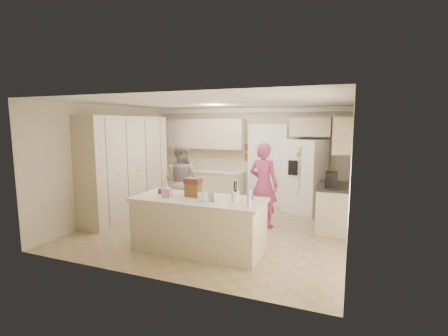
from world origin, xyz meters
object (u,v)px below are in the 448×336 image
at_px(teen_boy, 181,181).
at_px(teen_girl, 263,185).
at_px(utensil_crock, 235,196).
at_px(coffee_maker, 331,179).
at_px(tissue_box, 167,193).
at_px(refrigerator, 304,176).
at_px(island_base, 199,225).
at_px(dollhouse_body, 193,190).

bearing_deg(teen_boy, teen_girl, -173.88).
height_order(utensil_crock, teen_girl, teen_girl).
distance_m(coffee_maker, tissue_box, 3.28).
relative_size(refrigerator, teen_boy, 1.03).
relative_size(utensil_crock, teen_girl, 0.08).
bearing_deg(teen_girl, island_base, 79.09).
relative_size(utensil_crock, teen_boy, 0.09).
relative_size(coffee_maker, utensil_crock, 2.00).
height_order(utensil_crock, tissue_box, utensil_crock).
bearing_deg(refrigerator, coffee_maker, -36.34).
bearing_deg(island_base, dollhouse_body, 146.31).
height_order(tissue_box, teen_boy, teen_boy).
distance_m(utensil_crock, teen_boy, 2.37).
xyz_separation_m(island_base, teen_girl, (0.70, 1.69, 0.46)).
xyz_separation_m(island_base, utensil_crock, (0.65, 0.05, 0.56)).
distance_m(refrigerator, coffee_maker, 1.42).
xyz_separation_m(tissue_box, teen_boy, (-0.64, 1.65, -0.12)).
distance_m(teen_boy, teen_girl, 1.89).
bearing_deg(tissue_box, utensil_crock, 7.13).
relative_size(dollhouse_body, teen_boy, 0.15).
xyz_separation_m(coffee_maker, teen_girl, (-1.35, -0.21, -0.17)).
distance_m(tissue_box, teen_girl, 2.19).
bearing_deg(dollhouse_body, refrigerator, 63.57).
height_order(utensil_crock, dollhouse_body, dollhouse_body).
bearing_deg(island_base, utensil_crock, 4.40).
xyz_separation_m(refrigerator, teen_boy, (-2.54, -1.57, -0.03)).
height_order(tissue_box, teen_girl, teen_girl).
bearing_deg(coffee_maker, teen_girl, -171.35).
bearing_deg(utensil_crock, dollhouse_body, 176.42).
bearing_deg(coffee_maker, utensil_crock, -127.12).
height_order(refrigerator, dollhouse_body, refrigerator).
height_order(coffee_maker, teen_girl, teen_girl).
distance_m(coffee_maker, island_base, 2.87).
distance_m(coffee_maker, dollhouse_body, 2.84).
bearing_deg(utensil_crock, teen_boy, 140.75).
relative_size(coffee_maker, teen_girl, 0.17).
height_order(refrigerator, island_base, refrigerator).
relative_size(refrigerator, tissue_box, 12.86).
distance_m(refrigerator, island_base, 3.43).
bearing_deg(coffee_maker, teen_boy, -173.82).
height_order(refrigerator, teen_girl, refrigerator).
relative_size(dollhouse_body, teen_girl, 0.14).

